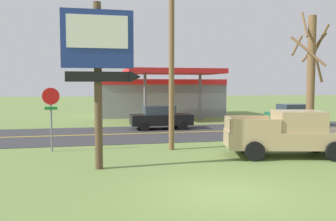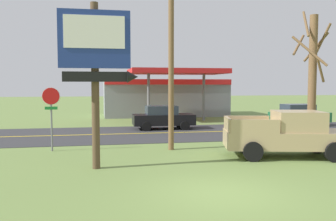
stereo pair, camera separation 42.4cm
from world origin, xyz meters
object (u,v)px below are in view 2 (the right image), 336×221
object	(u,v)px
stop_sign	(51,107)
gas_station	(165,96)
pickup_tan_parked_on_lawn	(288,134)
bare_tree	(312,76)
car_black_near_lane	(163,117)
car_green_far_lane	(299,115)
utility_pole	(171,47)
motel_sign	(97,58)

from	to	relation	value
stop_sign	gas_station	distance (m)	20.36
stop_sign	pickup_tan_parked_on_lawn	bearing A→B (deg)	-18.26
bare_tree	car_black_near_lane	xyz separation A→B (m)	(-6.16, 8.05, -2.65)
car_green_far_lane	stop_sign	bearing A→B (deg)	-156.77
pickup_tan_parked_on_lawn	car_black_near_lane	bearing A→B (deg)	108.61
utility_pole	car_black_near_lane	size ratio (longest dim) A/B	2.13
gas_station	car_green_far_lane	xyz separation A→B (m)	(8.11, -11.21, -1.11)
motel_sign	stop_sign	distance (m)	5.00
motel_sign	car_black_near_lane	world-z (taller)	motel_sign
motel_sign	gas_station	bearing A→B (deg)	73.72
utility_pole	pickup_tan_parked_on_lawn	distance (m)	6.53
bare_tree	pickup_tan_parked_on_lawn	bearing A→B (deg)	-136.62
bare_tree	gas_station	xyz separation A→B (m)	(-3.99, 19.26, -1.54)
bare_tree	gas_station	size ratio (longest dim) A/B	0.56
gas_station	utility_pole	bearing A→B (deg)	-99.46
motel_sign	utility_pole	bearing A→B (deg)	45.22
motel_sign	stop_sign	bearing A→B (deg)	117.28
utility_pole	gas_station	size ratio (longest dim) A/B	0.75
stop_sign	car_green_far_lane	world-z (taller)	stop_sign
gas_station	car_green_far_lane	bearing A→B (deg)	-54.11
motel_sign	pickup_tan_parked_on_lawn	world-z (taller)	motel_sign
stop_sign	utility_pole	bearing A→B (deg)	-6.81
stop_sign	bare_tree	xyz separation A→B (m)	(12.66, -0.85, 1.46)
stop_sign	car_green_far_lane	xyz separation A→B (m)	(16.79, 7.21, -1.20)
bare_tree	pickup_tan_parked_on_lawn	size ratio (longest dim) A/B	1.23
pickup_tan_parked_on_lawn	motel_sign	bearing A→B (deg)	-174.53
motel_sign	car_green_far_lane	xyz separation A→B (m)	(14.68, 11.28, -3.20)
car_black_near_lane	car_green_far_lane	xyz separation A→B (m)	(10.28, 0.00, 0.00)
stop_sign	utility_pole	world-z (taller)	utility_pole
stop_sign	pickup_tan_parked_on_lawn	xyz separation A→B (m)	(10.05, -3.32, -1.06)
bare_tree	gas_station	distance (m)	19.73
motel_sign	car_black_near_lane	size ratio (longest dim) A/B	1.43
motel_sign	gas_station	world-z (taller)	motel_sign
stop_sign	bare_tree	bearing A→B (deg)	-3.83
gas_station	pickup_tan_parked_on_lawn	distance (m)	21.80
bare_tree	car_green_far_lane	bearing A→B (deg)	62.85
pickup_tan_parked_on_lawn	car_black_near_lane	world-z (taller)	pickup_tan_parked_on_lawn
car_black_near_lane	bare_tree	bearing A→B (deg)	-52.60
bare_tree	car_black_near_lane	size ratio (longest dim) A/B	1.61
stop_sign	car_black_near_lane	size ratio (longest dim) A/B	0.70
stop_sign	pickup_tan_parked_on_lawn	distance (m)	10.63
pickup_tan_parked_on_lawn	car_green_far_lane	world-z (taller)	pickup_tan_parked_on_lawn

